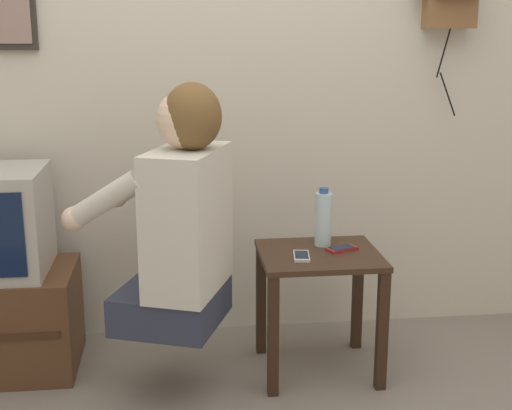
# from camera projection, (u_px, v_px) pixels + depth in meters

# --- Properties ---
(wall_back) EXTENTS (6.80, 0.05, 2.55)m
(wall_back) POSITION_uv_depth(u_px,v_px,m) (224.00, 49.00, 3.05)
(wall_back) COLOR beige
(wall_back) RESTS_ON ground_plane
(side_table) EXTENTS (0.47, 0.42, 0.50)m
(side_table) POSITION_uv_depth(u_px,v_px,m) (319.00, 280.00, 2.84)
(side_table) COLOR #382316
(side_table) RESTS_ON ground_plane
(person) EXTENTS (0.61, 0.56, 0.89)m
(person) POSITION_uv_depth(u_px,v_px,m) (181.00, 217.00, 2.57)
(person) COLOR #2D3347
(person) RESTS_ON ground_plane
(cell_phone_held) EXTENTS (0.08, 0.13, 0.01)m
(cell_phone_held) POSITION_uv_depth(u_px,v_px,m) (302.00, 256.00, 2.75)
(cell_phone_held) COLOR silver
(cell_phone_held) RESTS_ON side_table
(cell_phone_spare) EXTENTS (0.14, 0.11, 0.01)m
(cell_phone_spare) POSITION_uv_depth(u_px,v_px,m) (342.00, 249.00, 2.84)
(cell_phone_spare) COLOR maroon
(cell_phone_spare) RESTS_ON side_table
(water_bottle) EXTENTS (0.07, 0.07, 0.24)m
(water_bottle) POSITION_uv_depth(u_px,v_px,m) (323.00, 219.00, 2.88)
(water_bottle) COLOR silver
(water_bottle) RESTS_ON side_table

